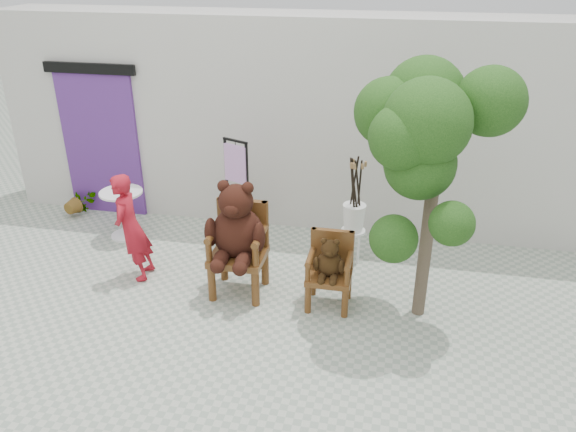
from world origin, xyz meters
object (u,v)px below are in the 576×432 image
(display_stand, at_px, (238,204))
(stool_bucket, at_px, (354,217))
(person, at_px, (131,228))
(chair_big, at_px, (237,232))
(tree, at_px, (424,128))
(chair_small, at_px, (330,264))
(cafe_table, at_px, (123,209))

(display_stand, xyz_separation_m, stool_bucket, (1.63, -0.22, 0.06))
(person, relative_size, stool_bucket, 0.94)
(chair_big, relative_size, tree, 0.51)
(chair_small, height_order, tree, tree)
(chair_small, distance_m, display_stand, 1.95)
(chair_big, distance_m, display_stand, 1.31)
(chair_big, height_order, chair_small, chair_big)
(cafe_table, height_order, display_stand, display_stand)
(stool_bucket, relative_size, tree, 0.51)
(cafe_table, height_order, tree, tree)
(tree, bearing_deg, stool_bucket, 126.05)
(cafe_table, relative_size, tree, 0.25)
(chair_small, xyz_separation_m, person, (-2.49, 0.13, 0.15))
(tree, bearing_deg, person, 179.27)
(chair_big, height_order, person, chair_big)
(chair_big, distance_m, chair_small, 1.13)
(chair_small, distance_m, stool_bucket, 1.09)
(stool_bucket, distance_m, tree, 1.96)
(chair_big, relative_size, chair_small, 1.63)
(cafe_table, relative_size, display_stand, 0.47)
(stool_bucket, bearing_deg, chair_big, -141.13)
(chair_big, xyz_separation_m, cafe_table, (-2.01, 1.07, -0.37))
(cafe_table, bearing_deg, chair_small, -19.74)
(display_stand, bearing_deg, stool_bucket, 15.00)
(chair_small, bearing_deg, display_stand, 138.62)
(chair_small, xyz_separation_m, cafe_table, (-3.11, 1.12, -0.09))
(cafe_table, bearing_deg, display_stand, 5.93)
(chair_big, xyz_separation_m, tree, (1.99, 0.04, 1.37))
(display_stand, distance_m, tree, 3.08)
(display_stand, bearing_deg, person, -108.70)
(display_stand, bearing_deg, chair_small, -18.73)
(chair_small, relative_size, tree, 0.31)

